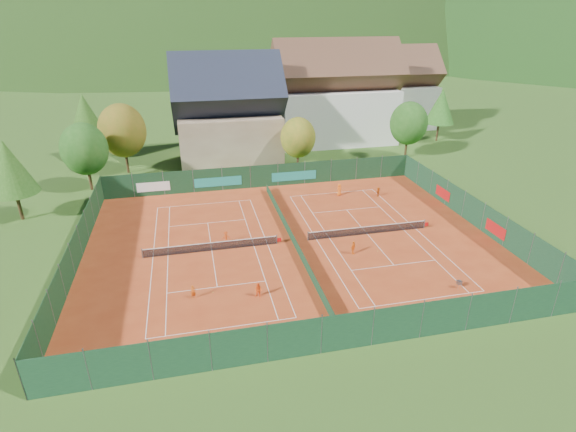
# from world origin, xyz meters

# --- Properties ---
(ground) EXTENTS (600.00, 600.00, 0.00)m
(ground) POSITION_xyz_m (0.00, 0.00, -0.02)
(ground) COLOR #2D5319
(ground) RESTS_ON ground
(clay_pad) EXTENTS (40.00, 32.00, 0.01)m
(clay_pad) POSITION_xyz_m (0.00, 0.00, 0.01)
(clay_pad) COLOR #AA3B19
(clay_pad) RESTS_ON ground
(court_markings_left) EXTENTS (11.03, 23.83, 0.00)m
(court_markings_left) POSITION_xyz_m (-8.00, 0.00, 0.01)
(court_markings_left) COLOR white
(court_markings_left) RESTS_ON ground
(court_markings_right) EXTENTS (11.03, 23.83, 0.00)m
(court_markings_right) POSITION_xyz_m (8.00, 0.00, 0.01)
(court_markings_right) COLOR white
(court_markings_right) RESTS_ON ground
(tennis_net_left) EXTENTS (13.30, 0.10, 1.02)m
(tennis_net_left) POSITION_xyz_m (-7.85, 0.00, 0.51)
(tennis_net_left) COLOR #59595B
(tennis_net_left) RESTS_ON ground
(tennis_net_right) EXTENTS (13.30, 0.10, 1.02)m
(tennis_net_right) POSITION_xyz_m (8.15, 0.00, 0.51)
(tennis_net_right) COLOR #59595B
(tennis_net_right) RESTS_ON ground
(court_divider) EXTENTS (0.03, 28.80, 1.00)m
(court_divider) POSITION_xyz_m (0.00, 0.00, 0.50)
(court_divider) COLOR #12331D
(court_divider) RESTS_ON ground
(fence_north) EXTENTS (40.00, 0.10, 3.00)m
(fence_north) POSITION_xyz_m (-0.46, 15.99, 1.47)
(fence_north) COLOR #12341C
(fence_north) RESTS_ON ground
(fence_south) EXTENTS (40.00, 0.04, 3.00)m
(fence_south) POSITION_xyz_m (0.00, -16.00, 1.50)
(fence_south) COLOR #153B22
(fence_south) RESTS_ON ground
(fence_west) EXTENTS (0.04, 32.00, 3.00)m
(fence_west) POSITION_xyz_m (-20.00, 0.00, 1.50)
(fence_west) COLOR #163C1D
(fence_west) RESTS_ON ground
(fence_east) EXTENTS (0.09, 32.00, 3.00)m
(fence_east) POSITION_xyz_m (20.00, 0.05, 1.48)
(fence_east) COLOR #143821
(fence_east) RESTS_ON ground
(chalet) EXTENTS (16.20, 12.00, 16.00)m
(chalet) POSITION_xyz_m (-3.00, 30.00, 6.62)
(chalet) COLOR tan
(chalet) RESTS_ON ground
(hotel_block_a) EXTENTS (21.60, 11.00, 17.25)m
(hotel_block_a) POSITION_xyz_m (16.00, 36.00, 7.38)
(hotel_block_a) COLOR silver
(hotel_block_a) RESTS_ON ground
(hotel_block_b) EXTENTS (17.28, 10.00, 15.50)m
(hotel_block_b) POSITION_xyz_m (30.00, 44.00, 6.62)
(hotel_block_b) COLOR silver
(hotel_block_b) RESTS_ON ground
(tree_west_front) EXTENTS (5.72, 5.72, 8.69)m
(tree_west_front) POSITION_xyz_m (-22.00, 20.00, 5.39)
(tree_west_front) COLOR #4C311B
(tree_west_front) RESTS_ON ground
(tree_west_mid) EXTENTS (6.44, 6.44, 9.78)m
(tree_west_mid) POSITION_xyz_m (-18.00, 26.00, 6.07)
(tree_west_mid) COLOR #453018
(tree_west_mid) RESTS_ON ground
(tree_west_back) EXTENTS (5.60, 5.60, 10.00)m
(tree_west_back) POSITION_xyz_m (-24.00, 34.00, 6.74)
(tree_west_back) COLOR #49331A
(tree_west_back) RESTS_ON ground
(tree_center) EXTENTS (5.01, 5.01, 7.60)m
(tree_center) POSITION_xyz_m (6.00, 22.00, 4.72)
(tree_center) COLOR #422817
(tree_center) RESTS_ON ground
(tree_east_front) EXTENTS (5.72, 5.72, 8.69)m
(tree_east_front) POSITION_xyz_m (24.00, 24.00, 5.39)
(tree_east_front) COLOR #422D17
(tree_east_front) RESTS_ON ground
(tree_east_mid) EXTENTS (5.04, 5.04, 9.00)m
(tree_east_mid) POSITION_xyz_m (34.00, 32.00, 6.06)
(tree_east_mid) COLOR #412D17
(tree_east_mid) RESTS_ON ground
(tree_west_side) EXTENTS (5.04, 5.04, 9.00)m
(tree_west_side) POSITION_xyz_m (-28.00, 12.00, 6.06)
(tree_west_side) COLOR #49311A
(tree_west_side) RESTS_ON ground
(tree_east_back) EXTENTS (7.15, 7.15, 10.86)m
(tree_east_back) POSITION_xyz_m (26.00, 40.00, 6.74)
(tree_east_back) COLOR #492E1A
(tree_east_back) RESTS_ON ground
(mountain_backdrop) EXTENTS (820.00, 530.00, 242.00)m
(mountain_backdrop) POSITION_xyz_m (28.54, 233.48, -39.64)
(mountain_backdrop) COLOR black
(mountain_backdrop) RESTS_ON ground
(ball_hopper) EXTENTS (0.34, 0.34, 0.80)m
(ball_hopper) POSITION_xyz_m (11.65, -11.02, 0.56)
(ball_hopper) COLOR slate
(ball_hopper) RESTS_ON ground
(loose_ball_0) EXTENTS (0.07, 0.07, 0.07)m
(loose_ball_0) POSITION_xyz_m (-8.41, -7.14, 0.03)
(loose_ball_0) COLOR #CCD833
(loose_ball_0) RESTS_ON ground
(loose_ball_1) EXTENTS (0.07, 0.07, 0.07)m
(loose_ball_1) POSITION_xyz_m (3.79, -10.61, 0.03)
(loose_ball_1) COLOR #CCD833
(loose_ball_1) RESTS_ON ground
(loose_ball_2) EXTENTS (0.07, 0.07, 0.07)m
(loose_ball_2) POSITION_xyz_m (4.55, 1.46, 0.03)
(loose_ball_2) COLOR #CCD833
(loose_ball_2) RESTS_ON ground
(loose_ball_3) EXTENTS (0.07, 0.07, 0.07)m
(loose_ball_3) POSITION_xyz_m (-6.22, 6.15, 0.03)
(loose_ball_3) COLOR #CCD833
(loose_ball_3) RESTS_ON ground
(loose_ball_4) EXTENTS (0.07, 0.07, 0.07)m
(loose_ball_4) POSITION_xyz_m (7.56, -3.65, 0.03)
(loose_ball_4) COLOR #CCD833
(loose_ball_4) RESTS_ON ground
(player_left_near) EXTENTS (0.52, 0.43, 1.21)m
(player_left_near) POSITION_xyz_m (-9.97, -7.60, 0.60)
(player_left_near) COLOR #D95813
(player_left_near) RESTS_ON ground
(player_left_mid) EXTENTS (0.80, 0.76, 1.32)m
(player_left_mid) POSITION_xyz_m (-4.85, -8.60, 0.66)
(player_left_mid) COLOR #F95516
(player_left_mid) RESTS_ON ground
(player_left_far) EXTENTS (0.79, 0.48, 1.19)m
(player_left_far) POSITION_xyz_m (-6.46, 1.49, 0.60)
(player_left_far) COLOR #CF4312
(player_left_far) RESTS_ON ground
(player_right_near) EXTENTS (0.79, 0.77, 1.34)m
(player_right_near) POSITION_xyz_m (5.07, -3.57, 0.67)
(player_right_near) COLOR orange
(player_right_near) RESTS_ON ground
(player_right_far_a) EXTENTS (0.89, 0.76, 1.55)m
(player_right_far_a) POSITION_xyz_m (8.59, 10.90, 0.78)
(player_right_far_a) COLOR orange
(player_right_far_a) RESTS_ON ground
(player_right_far_b) EXTENTS (1.03, 1.02, 1.19)m
(player_right_far_b) POSITION_xyz_m (13.26, 9.64, 0.59)
(player_right_far_b) COLOR #CE5812
(player_right_far_b) RESTS_ON ground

